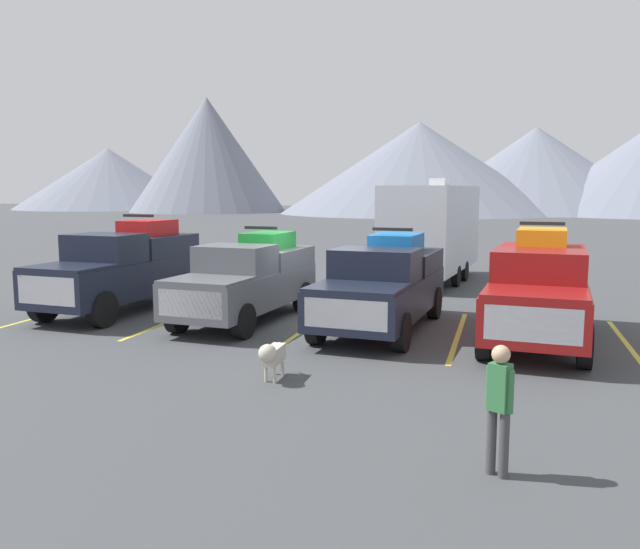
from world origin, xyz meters
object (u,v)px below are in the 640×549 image
at_px(pickup_truck_d, 538,287).
at_px(dog, 272,355).
at_px(pickup_truck_b, 248,278).
at_px(pickup_truck_c, 384,283).
at_px(camper_trailer_a, 432,228).
at_px(pickup_truck_a, 123,267).
at_px(person_a, 499,401).

xyz_separation_m(pickup_truck_d, dog, (-4.75, -4.70, -0.74)).
xyz_separation_m(pickup_truck_b, pickup_truck_c, (3.63, -0.05, 0.01)).
height_order(pickup_truck_c, dog, pickup_truck_c).
height_order(pickup_truck_d, camper_trailer_a, camper_trailer_a).
bearing_deg(pickup_truck_d, camper_trailer_a, 111.26).
relative_size(pickup_truck_a, dog, 5.65).
height_order(person_a, dog, person_a).
xyz_separation_m(pickup_truck_b, person_a, (6.48, -7.88, -0.19)).
height_order(camper_trailer_a, dog, camper_trailer_a).
distance_m(pickup_truck_d, person_a, 7.63).
bearing_deg(pickup_truck_a, pickup_truck_d, -2.57).
bearing_deg(pickup_truck_b, pickup_truck_c, -0.81).
xyz_separation_m(pickup_truck_c, dog, (-1.12, -4.95, -0.65)).
relative_size(pickup_truck_c, dog, 5.86).
bearing_deg(camper_trailer_a, pickup_truck_b, -114.75).
relative_size(pickup_truck_c, person_a, 3.59).
distance_m(pickup_truck_a, camper_trailer_a, 11.34).
height_order(pickup_truck_b, pickup_truck_c, pickup_truck_c).
bearing_deg(pickup_truck_a, camper_trailer_a, 46.48).
height_order(pickup_truck_c, camper_trailer_a, camper_trailer_a).
xyz_separation_m(pickup_truck_c, pickup_truck_d, (3.63, -0.25, 0.09)).
xyz_separation_m(pickup_truck_d, person_a, (-0.78, -7.58, -0.29)).
distance_m(camper_trailer_a, person_a, 16.53).
bearing_deg(dog, pickup_truck_a, 141.03).
xyz_separation_m(pickup_truck_b, camper_trailer_a, (3.88, 8.41, 0.92)).
bearing_deg(pickup_truck_b, camper_trailer_a, 65.25).
bearing_deg(pickup_truck_d, dog, -135.30).
bearing_deg(dog, person_a, -36.00).
distance_m(pickup_truck_d, camper_trailer_a, 9.38).
distance_m(pickup_truck_d, dog, 6.72).
bearing_deg(camper_trailer_a, pickup_truck_d, -68.74).
relative_size(pickup_truck_a, camper_trailer_a, 0.72).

